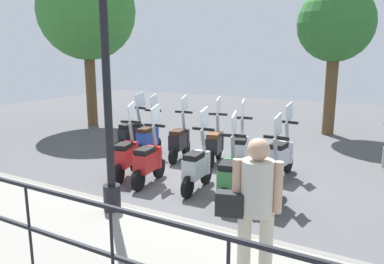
{
  "coord_description": "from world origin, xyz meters",
  "views": [
    {
      "loc": [
        -6.54,
        -3.29,
        2.54
      ],
      "look_at": [
        0.2,
        0.5,
        0.9
      ],
      "focal_mm": 35.0,
      "sensor_mm": 36.0,
      "label": 1
    }
  ],
  "objects_px": {
    "lamp_post_near": "(107,88)",
    "scooter_near_1": "(229,176)",
    "tree_large": "(87,11)",
    "scooter_near_3": "(149,160)",
    "scooter_near_0": "(269,178)",
    "pedestrian_with_bag": "(254,203)",
    "scooter_near_4": "(127,155)",
    "scooter_far_4": "(148,138)",
    "tree_distant": "(336,25)",
    "scooter_far_2": "(215,144)",
    "scooter_far_3": "(180,140)",
    "scooter_near_2": "(197,166)",
    "scooter_far_1": "(240,149)",
    "scooter_far_5": "(132,134)",
    "scooter_far_0": "(281,155)"
  },
  "relations": [
    {
      "from": "scooter_near_0",
      "to": "scooter_near_4",
      "type": "bearing_deg",
      "value": 92.77
    },
    {
      "from": "lamp_post_near",
      "to": "scooter_near_1",
      "type": "xyz_separation_m",
      "value": [
        1.48,
        -1.32,
        -1.56
      ]
    },
    {
      "from": "scooter_near_1",
      "to": "scooter_far_1",
      "type": "height_order",
      "value": "same"
    },
    {
      "from": "lamp_post_near",
      "to": "tree_distant",
      "type": "height_order",
      "value": "tree_distant"
    },
    {
      "from": "scooter_near_1",
      "to": "pedestrian_with_bag",
      "type": "bearing_deg",
      "value": -163.47
    },
    {
      "from": "lamp_post_near",
      "to": "scooter_far_4",
      "type": "xyz_separation_m",
      "value": [
        3.18,
        1.61,
        -1.56
      ]
    },
    {
      "from": "scooter_near_1",
      "to": "scooter_far_4",
      "type": "relative_size",
      "value": 1.0
    },
    {
      "from": "lamp_post_near",
      "to": "scooter_far_5",
      "type": "relative_size",
      "value": 2.78
    },
    {
      "from": "tree_large",
      "to": "scooter_far_4",
      "type": "height_order",
      "value": "tree_large"
    },
    {
      "from": "tree_distant",
      "to": "scooter_far_1",
      "type": "bearing_deg",
      "value": 168.38
    },
    {
      "from": "pedestrian_with_bag",
      "to": "scooter_near_4",
      "type": "distance_m",
      "value": 4.42
    },
    {
      "from": "scooter_far_5",
      "to": "scooter_far_2",
      "type": "bearing_deg",
      "value": -81.08
    },
    {
      "from": "scooter_far_0",
      "to": "scooter_far_3",
      "type": "height_order",
      "value": "same"
    },
    {
      "from": "lamp_post_near",
      "to": "scooter_far_5",
      "type": "bearing_deg",
      "value": 33.89
    },
    {
      "from": "scooter_near_1",
      "to": "scooter_far_0",
      "type": "xyz_separation_m",
      "value": [
        1.74,
        -0.39,
        0.0
      ]
    },
    {
      "from": "scooter_far_0",
      "to": "scooter_near_2",
      "type": "bearing_deg",
      "value": 148.15
    },
    {
      "from": "tree_large",
      "to": "scooter_far_3",
      "type": "xyz_separation_m",
      "value": [
        -2.31,
        -5.05,
        -3.43
      ]
    },
    {
      "from": "scooter_far_2",
      "to": "scooter_far_4",
      "type": "xyz_separation_m",
      "value": [
        -0.26,
        1.7,
        0.0
      ]
    },
    {
      "from": "pedestrian_with_bag",
      "to": "scooter_near_1",
      "type": "height_order",
      "value": "pedestrian_with_bag"
    },
    {
      "from": "tree_large",
      "to": "scooter_near_0",
      "type": "distance_m",
      "value": 9.39
    },
    {
      "from": "scooter_near_1",
      "to": "scooter_near_4",
      "type": "height_order",
      "value": "same"
    },
    {
      "from": "scooter_far_5",
      "to": "tree_distant",
      "type": "bearing_deg",
      "value": -33.22
    },
    {
      "from": "scooter_far_3",
      "to": "tree_distant",
      "type": "bearing_deg",
      "value": -37.53
    },
    {
      "from": "tree_large",
      "to": "scooter_far_2",
      "type": "relative_size",
      "value": 3.63
    },
    {
      "from": "scooter_far_0",
      "to": "scooter_far_2",
      "type": "relative_size",
      "value": 1.0
    },
    {
      "from": "scooter_near_3",
      "to": "scooter_far_5",
      "type": "xyz_separation_m",
      "value": [
        1.81,
        1.83,
        0.0
      ]
    },
    {
      "from": "pedestrian_with_bag",
      "to": "scooter_far_2",
      "type": "relative_size",
      "value": 1.03
    },
    {
      "from": "scooter_near_0",
      "to": "scooter_far_4",
      "type": "xyz_separation_m",
      "value": [
        1.51,
        3.56,
        0.0
      ]
    },
    {
      "from": "tree_distant",
      "to": "scooter_near_4",
      "type": "relative_size",
      "value": 2.96
    },
    {
      "from": "scooter_near_1",
      "to": "scooter_near_2",
      "type": "height_order",
      "value": "same"
    },
    {
      "from": "scooter_near_2",
      "to": "scooter_near_3",
      "type": "xyz_separation_m",
      "value": [
        -0.15,
        1.0,
        0.0
      ]
    },
    {
      "from": "tree_large",
      "to": "scooter_near_3",
      "type": "relative_size",
      "value": 3.63
    },
    {
      "from": "scooter_far_1",
      "to": "scooter_far_5",
      "type": "xyz_separation_m",
      "value": [
        0.12,
        3.07,
        0.0
      ]
    },
    {
      "from": "scooter_near_3",
      "to": "scooter_far_5",
      "type": "relative_size",
      "value": 1.0
    },
    {
      "from": "lamp_post_near",
      "to": "scooter_far_1",
      "type": "bearing_deg",
      "value": -13.78
    },
    {
      "from": "scooter_far_5",
      "to": "scooter_near_4",
      "type": "bearing_deg",
      "value": -137.46
    },
    {
      "from": "tree_distant",
      "to": "scooter_far_2",
      "type": "height_order",
      "value": "tree_distant"
    },
    {
      "from": "pedestrian_with_bag",
      "to": "scooter_near_4",
      "type": "relative_size",
      "value": 1.03
    },
    {
      "from": "scooter_near_2",
      "to": "tree_large",
      "type": "bearing_deg",
      "value": 54.84
    },
    {
      "from": "tree_distant",
      "to": "scooter_far_0",
      "type": "relative_size",
      "value": 2.96
    },
    {
      "from": "tree_large",
      "to": "scooter_far_5",
      "type": "xyz_separation_m",
      "value": [
        -2.26,
        -3.57,
        -3.43
      ]
    },
    {
      "from": "pedestrian_with_bag",
      "to": "scooter_near_4",
      "type": "height_order",
      "value": "pedestrian_with_bag"
    },
    {
      "from": "pedestrian_with_bag",
      "to": "tree_distant",
      "type": "distance_m",
      "value": 9.26
    },
    {
      "from": "lamp_post_near",
      "to": "scooter_far_5",
      "type": "xyz_separation_m",
      "value": [
        3.37,
        2.27,
        -1.56
      ]
    },
    {
      "from": "lamp_post_near",
      "to": "scooter_far_2",
      "type": "distance_m",
      "value": 3.78
    },
    {
      "from": "lamp_post_near",
      "to": "scooter_near_1",
      "type": "bearing_deg",
      "value": -41.73
    },
    {
      "from": "pedestrian_with_bag",
      "to": "scooter_far_4",
      "type": "relative_size",
      "value": 1.03
    },
    {
      "from": "pedestrian_with_bag",
      "to": "scooter_far_3",
      "type": "bearing_deg",
      "value": 22.77
    },
    {
      "from": "scooter_near_0",
      "to": "scooter_near_1",
      "type": "height_order",
      "value": "same"
    },
    {
      "from": "scooter_near_4",
      "to": "scooter_far_4",
      "type": "height_order",
      "value": "same"
    }
  ]
}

